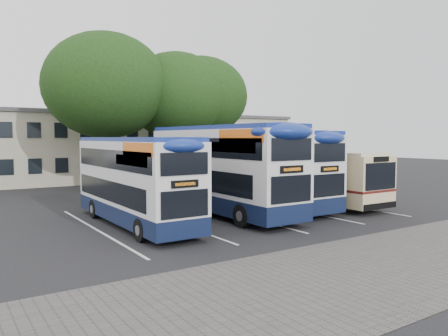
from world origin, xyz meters
TOP-DOWN VIEW (x-y plane):
  - ground at (0.00, 0.00)m, footprint 120.00×120.00m
  - paving_strip at (-2.00, -5.00)m, footprint 40.00×6.00m
  - bay_lines at (-3.75, 5.00)m, footprint 14.12×11.00m
  - depot_building at (0.00, 26.99)m, footprint 32.40×8.40m
  - lamp_post at (6.00, 19.97)m, footprint 0.25×1.05m
  - tree_left at (-6.07, 17.59)m, footprint 8.83×8.83m
  - tree_mid at (-0.65, 17.22)m, footprint 7.83×7.83m
  - tree_right at (1.86, 17.70)m, footprint 7.57×7.57m
  - bus_dd_left at (-8.99, 5.09)m, footprint 2.29×9.46m
  - bus_dd_mid at (-4.11, 5.60)m, footprint 2.63×10.85m
  - bus_dd_right at (-0.92, 6.15)m, footprint 2.47×10.18m
  - bus_single at (2.29, 5.95)m, footprint 2.68×10.53m

SIDE VIEW (x-z plane):
  - ground at x=0.00m, z-range 0.00..0.00m
  - paving_strip at x=-2.00m, z-range 0.00..0.01m
  - bay_lines at x=-3.75m, z-range 0.00..0.01m
  - bus_single at x=2.29m, z-range 0.21..3.35m
  - bus_dd_left at x=-8.99m, z-range 0.20..4.14m
  - bus_dd_right at x=-0.92m, z-range 0.22..4.46m
  - bus_dd_mid at x=-4.11m, z-range 0.23..4.75m
  - depot_building at x=0.00m, z-range 0.05..6.25m
  - lamp_post at x=6.00m, z-range 0.55..9.61m
  - tree_mid at x=-0.65m, z-range 1.91..12.41m
  - tree_right at x=1.86m, z-range 2.02..12.52m
  - tree_left at x=-6.07m, z-range 1.92..13.30m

